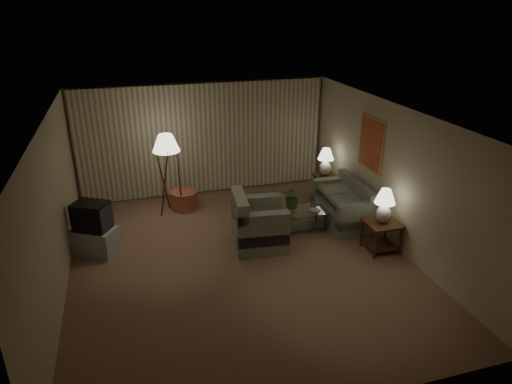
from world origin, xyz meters
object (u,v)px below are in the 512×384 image
at_px(table_lamp_near, 385,203).
at_px(crt_tv, 91,216).
at_px(table_lamp_far, 326,159).
at_px(tv_cabinet, 95,241).
at_px(vase, 293,209).
at_px(coffee_table, 299,217).
at_px(side_table_near, 381,231).
at_px(sofa, 342,206).
at_px(side_table_far, 324,183).
at_px(armchair, 259,225).
at_px(ottoman, 184,200).
at_px(floor_lamp, 168,173).

xyz_separation_m(table_lamp_near, crt_tv, (-5.20, 1.44, -0.23)).
distance_m(table_lamp_far, tv_cabinet, 5.38).
bearing_deg(vase, coffee_table, 0.00).
bearing_deg(vase, side_table_near, -43.61).
bearing_deg(table_lamp_near, vase, 136.39).
distance_m(sofa, vase, 1.17).
distance_m(crt_tv, vase, 3.90).
bearing_deg(side_table_far, armchair, -140.86).
bearing_deg(armchair, sofa, -69.54).
distance_m(table_lamp_far, vase, 1.95).
xyz_separation_m(table_lamp_far, crt_tv, (-5.20, -1.16, -0.22)).
height_order(table_lamp_near, crt_tv, table_lamp_near).
bearing_deg(ottoman, crt_tv, -140.91).
height_order(armchair, floor_lamp, floor_lamp).
bearing_deg(crt_tv, coffee_table, 27.94).
height_order(crt_tv, vase, crt_tv).
height_order(side_table_near, tv_cabinet, side_table_near).
height_order(crt_tv, ottoman, crt_tv).
bearing_deg(side_table_near, tv_cabinet, 164.48).
bearing_deg(armchair, table_lamp_near, -105.21).
xyz_separation_m(side_table_far, table_lamp_far, (0.00, 0.00, 0.59)).
relative_size(armchair, table_lamp_near, 1.85).
xyz_separation_m(sofa, table_lamp_near, (0.15, -1.35, 0.64)).
bearing_deg(crt_tv, ottoman, 69.79).
distance_m(armchair, coffee_table, 1.07).
bearing_deg(table_lamp_near, ottoman, 138.01).
distance_m(sofa, side_table_near, 1.36).
xyz_separation_m(sofa, ottoman, (-3.16, 1.63, -0.15)).
distance_m(armchair, table_lamp_far, 2.82).
bearing_deg(side_table_near, floor_lamp, 142.13).
distance_m(tv_cabinet, ottoman, 2.43).
height_order(sofa, table_lamp_far, table_lamp_far).
xyz_separation_m(side_table_near, crt_tv, (-5.20, 1.44, 0.34)).
xyz_separation_m(side_table_near, coffee_table, (-1.16, 1.25, -0.14)).
relative_size(coffee_table, vase, 7.43).
relative_size(table_lamp_far, vase, 4.38).
xyz_separation_m(armchair, floor_lamp, (-1.49, 1.97, 0.52)).
relative_size(table_lamp_near, floor_lamp, 0.37).
bearing_deg(side_table_near, armchair, 158.27).
bearing_deg(side_table_far, vase, -134.19).
height_order(sofa, crt_tv, crt_tv).
relative_size(armchair, tv_cabinet, 1.34).
height_order(coffee_table, ottoman, coffee_table).
bearing_deg(table_lamp_far, crt_tv, -167.47).
distance_m(tv_cabinet, floor_lamp, 2.20).
relative_size(armchair, vase, 8.23).
xyz_separation_m(sofa, floor_lamp, (-3.49, 1.48, 0.59)).
xyz_separation_m(crt_tv, ottoman, (1.89, 1.54, -0.56)).
relative_size(side_table_far, ottoman, 0.97).
xyz_separation_m(table_lamp_far, coffee_table, (-1.16, -1.35, -0.71)).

